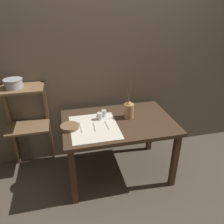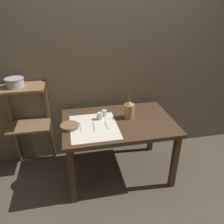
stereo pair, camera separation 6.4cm
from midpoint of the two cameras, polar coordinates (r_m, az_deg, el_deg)
The scene contains 13 objects.
ground_plane at distance 2.84m, azimuth 0.78°, elevation -15.15°, with size 12.00×12.00×0.00m, color brown.
stone_wall_back at distance 2.72m, azimuth -1.78°, elevation 11.83°, with size 7.00×0.06×2.40m.
wooden_table at distance 2.47m, azimuth 0.87°, elevation -4.19°, with size 1.23×0.83×0.72m.
wooden_shelf_unit at distance 2.70m, azimuth -22.16°, elevation -0.38°, with size 0.47×0.33×1.09m.
linen_cloth at distance 2.32m, azimuth -5.46°, elevation -3.91°, with size 0.50×0.59×0.00m.
pitcher_with_flowers at distance 2.46m, azimuth 3.70°, elevation 0.59°, with size 0.11×0.11×0.42m.
wooden_bowl at distance 2.32m, azimuth -11.77°, elevation -3.83°, with size 0.19×0.19×0.04m.
glass_tumbler_near at distance 2.44m, azimuth -3.99°, elevation -1.08°, with size 0.06×0.06×0.08m.
glass_tumbler_far at distance 2.50m, azimuth -2.86°, elevation -0.34°, with size 0.06×0.06×0.08m.
spoon_inner at distance 2.36m, azimuth -9.11°, elevation -3.44°, with size 0.02×0.19×0.02m.
knife_center at distance 2.32m, azimuth -5.43°, elevation -3.85°, with size 0.02×0.18×0.00m.
fork_inner at distance 2.34m, azimuth -2.16°, elevation -3.42°, with size 0.02×0.18×0.00m.
metal_pot_large at distance 2.54m, azimuth -25.06°, elevation 6.83°, with size 0.19×0.19×0.10m.
Camera 1 is at (-0.55, -2.04, 1.90)m, focal length 35.00 mm.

